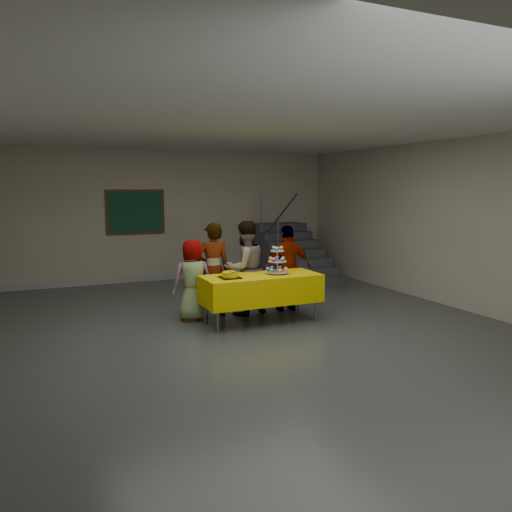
{
  "coord_description": "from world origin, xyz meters",
  "views": [
    {
      "loc": [
        -2.84,
        -6.43,
        2.15
      ],
      "look_at": [
        0.39,
        0.86,
        1.05
      ],
      "focal_mm": 35.0,
      "sensor_mm": 36.0,
      "label": 1
    }
  ],
  "objects_px": {
    "cupcake_stand": "(277,264)",
    "bear_cake": "(230,274)",
    "schoolchild_c": "(245,268)",
    "schoolchild_a": "(193,280)",
    "schoolchild_d": "(288,268)",
    "schoolchild_b": "(213,270)",
    "staircase": "(288,257)",
    "bake_table": "(261,288)",
    "noticeboard": "(136,212)"
  },
  "relations": [
    {
      "from": "cupcake_stand",
      "to": "bear_cake",
      "type": "xyz_separation_m",
      "value": [
        -0.84,
        -0.06,
        -0.11
      ]
    },
    {
      "from": "schoolchild_c",
      "to": "schoolchild_a",
      "type": "bearing_deg",
      "value": -11.48
    },
    {
      "from": "schoolchild_d",
      "to": "schoolchild_b",
      "type": "bearing_deg",
      "value": 0.23
    },
    {
      "from": "bear_cake",
      "to": "schoolchild_c",
      "type": "bearing_deg",
      "value": 51.07
    },
    {
      "from": "schoolchild_a",
      "to": "staircase",
      "type": "relative_size",
      "value": 0.55
    },
    {
      "from": "bake_table",
      "to": "schoolchild_b",
      "type": "bearing_deg",
      "value": 130.39
    },
    {
      "from": "bake_table",
      "to": "schoolchild_d",
      "type": "height_order",
      "value": "schoolchild_d"
    },
    {
      "from": "bake_table",
      "to": "staircase",
      "type": "xyz_separation_m",
      "value": [
        2.31,
        3.47,
        -0.07
      ]
    },
    {
      "from": "schoolchild_d",
      "to": "bake_table",
      "type": "bearing_deg",
      "value": 41.42
    },
    {
      "from": "bear_cake",
      "to": "staircase",
      "type": "height_order",
      "value": "staircase"
    },
    {
      "from": "bake_table",
      "to": "cupcake_stand",
      "type": "xyz_separation_m",
      "value": [
        0.29,
        0.01,
        0.38
      ]
    },
    {
      "from": "bake_table",
      "to": "bear_cake",
      "type": "bearing_deg",
      "value": -174.8
    },
    {
      "from": "cupcake_stand",
      "to": "schoolchild_d",
      "type": "distance_m",
      "value": 0.72
    },
    {
      "from": "bear_cake",
      "to": "schoolchild_c",
      "type": "distance_m",
      "value": 0.81
    },
    {
      "from": "cupcake_stand",
      "to": "staircase",
      "type": "bearing_deg",
      "value": 59.78
    },
    {
      "from": "schoolchild_c",
      "to": "staircase",
      "type": "relative_size",
      "value": 0.67
    },
    {
      "from": "schoolchild_a",
      "to": "schoolchild_b",
      "type": "height_order",
      "value": "schoolchild_b"
    },
    {
      "from": "bear_cake",
      "to": "staircase",
      "type": "bearing_deg",
      "value": 50.97
    },
    {
      "from": "schoolchild_a",
      "to": "schoolchild_b",
      "type": "relative_size",
      "value": 0.84
    },
    {
      "from": "schoolchild_a",
      "to": "noticeboard",
      "type": "relative_size",
      "value": 1.02
    },
    {
      "from": "bear_cake",
      "to": "schoolchild_d",
      "type": "xyz_separation_m",
      "value": [
        1.31,
        0.58,
        -0.08
      ]
    },
    {
      "from": "schoolchild_b",
      "to": "cupcake_stand",
      "type": "bearing_deg",
      "value": 150.13
    },
    {
      "from": "bear_cake",
      "to": "noticeboard",
      "type": "relative_size",
      "value": 0.28
    },
    {
      "from": "bear_cake",
      "to": "schoolchild_a",
      "type": "bearing_deg",
      "value": 121.95
    },
    {
      "from": "bear_cake",
      "to": "schoolchild_a",
      "type": "xyz_separation_m",
      "value": [
        -0.4,
        0.64,
        -0.16
      ]
    },
    {
      "from": "schoolchild_b",
      "to": "noticeboard",
      "type": "distance_m",
      "value": 3.76
    },
    {
      "from": "cupcake_stand",
      "to": "noticeboard",
      "type": "height_order",
      "value": "noticeboard"
    },
    {
      "from": "bake_table",
      "to": "cupcake_stand",
      "type": "bearing_deg",
      "value": 2.71
    },
    {
      "from": "schoolchild_b",
      "to": "schoolchild_c",
      "type": "height_order",
      "value": "schoolchild_c"
    },
    {
      "from": "staircase",
      "to": "schoolchild_b",
      "type": "bearing_deg",
      "value": -135.86
    },
    {
      "from": "schoolchild_b",
      "to": "schoolchild_c",
      "type": "distance_m",
      "value": 0.55
    },
    {
      "from": "schoolchild_c",
      "to": "schoolchild_d",
      "type": "relative_size",
      "value": 1.06
    },
    {
      "from": "schoolchild_c",
      "to": "bake_table",
      "type": "bearing_deg",
      "value": 82.83
    },
    {
      "from": "schoolchild_a",
      "to": "schoolchild_c",
      "type": "xyz_separation_m",
      "value": [
        0.91,
        -0.01,
        0.13
      ]
    },
    {
      "from": "schoolchild_a",
      "to": "schoolchild_c",
      "type": "distance_m",
      "value": 0.92
    },
    {
      "from": "schoolchild_d",
      "to": "noticeboard",
      "type": "relative_size",
      "value": 1.16
    },
    {
      "from": "cupcake_stand",
      "to": "schoolchild_b",
      "type": "bearing_deg",
      "value": 142.64
    },
    {
      "from": "cupcake_stand",
      "to": "bear_cake",
      "type": "height_order",
      "value": "cupcake_stand"
    },
    {
      "from": "bake_table",
      "to": "bear_cake",
      "type": "distance_m",
      "value": 0.61
    },
    {
      "from": "bear_cake",
      "to": "schoolchild_c",
      "type": "relative_size",
      "value": 0.22
    },
    {
      "from": "bake_table",
      "to": "cupcake_stand",
      "type": "height_order",
      "value": "cupcake_stand"
    },
    {
      "from": "schoolchild_b",
      "to": "schoolchild_c",
      "type": "bearing_deg",
      "value": 177.63
    },
    {
      "from": "bear_cake",
      "to": "noticeboard",
      "type": "height_order",
      "value": "noticeboard"
    },
    {
      "from": "bake_table",
      "to": "staircase",
      "type": "distance_m",
      "value": 4.17
    },
    {
      "from": "schoolchild_b",
      "to": "schoolchild_c",
      "type": "xyz_separation_m",
      "value": [
        0.54,
        -0.09,
        0.01
      ]
    },
    {
      "from": "noticeboard",
      "to": "schoolchild_b",
      "type": "bearing_deg",
      "value": -80.95
    },
    {
      "from": "bake_table",
      "to": "staircase",
      "type": "relative_size",
      "value": 0.78
    },
    {
      "from": "bake_table",
      "to": "schoolchild_c",
      "type": "height_order",
      "value": "schoolchild_c"
    },
    {
      "from": "schoolchild_d",
      "to": "noticeboard",
      "type": "height_order",
      "value": "noticeboard"
    },
    {
      "from": "schoolchild_c",
      "to": "schoolchild_b",
      "type": "bearing_deg",
      "value": -20.72
    }
  ]
}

